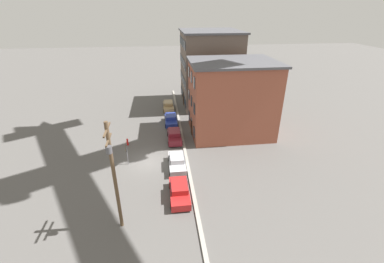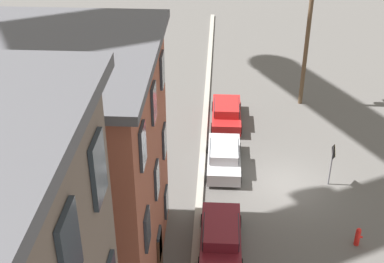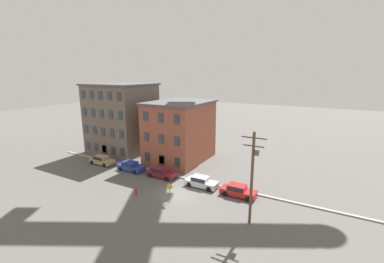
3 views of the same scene
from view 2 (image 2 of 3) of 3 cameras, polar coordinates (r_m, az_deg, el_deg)
name	(u,v)px [view 2 (image 2 of 3)]	position (r m, az deg, el deg)	size (l,w,h in m)	color
ground_plane	(284,183)	(29.35, 9.79, -5.48)	(200.00, 200.00, 0.00)	#565451
kerb_strip	(201,179)	(29.09, 0.94, -5.14)	(56.00, 0.36, 0.16)	#9E998E
apartment_midblock	(14,172)	(21.93, -18.42, -4.07)	(9.14, 11.53, 10.26)	brown
car_maroon	(221,236)	(24.54, 3.09, -11.10)	(4.40, 1.92, 1.43)	maroon
car_silver	(224,156)	(29.83, 3.44, -2.63)	(4.40, 1.92, 1.43)	#B7B7BC
car_red	(227,112)	(34.29, 3.71, 2.08)	(4.40, 1.92, 1.43)	#B21E1E
caution_sign	(332,158)	(28.87, 14.75, -2.74)	(0.95, 0.08, 2.53)	slate
utility_pole	(308,29)	(35.66, 12.30, 10.68)	(2.40, 0.44, 9.54)	brown
fire_hydrant	(358,236)	(26.03, 17.26, -10.64)	(0.24, 0.34, 0.96)	red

